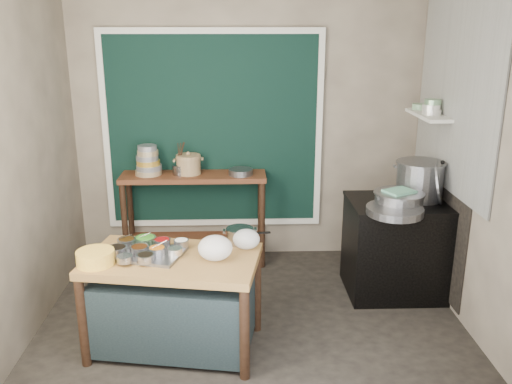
{
  "coord_description": "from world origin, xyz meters",
  "views": [
    {
      "loc": [
        -0.11,
        -3.98,
        2.38
      ],
      "look_at": [
        0.04,
        0.25,
        1.07
      ],
      "focal_mm": 38.0,
      "sensor_mm": 36.0,
      "label": 1
    }
  ],
  "objects_px": {
    "saucepan": "(240,235)",
    "ceramic_crock": "(189,165)",
    "condiment_tray": "(147,253)",
    "stove_block": "(398,249)",
    "yellow_basin": "(95,258)",
    "stock_pot": "(420,180)",
    "utensil_cup": "(181,169)",
    "steamer": "(399,200)",
    "back_counter": "(195,219)",
    "prep_table": "(174,303)"
  },
  "relations": [
    {
      "from": "yellow_basin",
      "to": "stock_pot",
      "type": "height_order",
      "value": "stock_pot"
    },
    {
      "from": "yellow_basin",
      "to": "stock_pot",
      "type": "distance_m",
      "value": 2.85
    },
    {
      "from": "condiment_tray",
      "to": "yellow_basin",
      "type": "bearing_deg",
      "value": -155.81
    },
    {
      "from": "back_counter",
      "to": "ceramic_crock",
      "type": "distance_m",
      "value": 0.56
    },
    {
      "from": "condiment_tray",
      "to": "stock_pot",
      "type": "distance_m",
      "value": 2.48
    },
    {
      "from": "condiment_tray",
      "to": "yellow_basin",
      "type": "distance_m",
      "value": 0.37
    },
    {
      "from": "prep_table",
      "to": "saucepan",
      "type": "height_order",
      "value": "saucepan"
    },
    {
      "from": "saucepan",
      "to": "yellow_basin",
      "type": "bearing_deg",
      "value": -166.72
    },
    {
      "from": "stove_block",
      "to": "utensil_cup",
      "type": "relative_size",
      "value": 5.39
    },
    {
      "from": "stove_block",
      "to": "steamer",
      "type": "relative_size",
      "value": 2.05
    },
    {
      "from": "condiment_tray",
      "to": "stock_pot",
      "type": "bearing_deg",
      "value": 20.74
    },
    {
      "from": "yellow_basin",
      "to": "stock_pot",
      "type": "bearing_deg",
      "value": 21.19
    },
    {
      "from": "saucepan",
      "to": "steamer",
      "type": "relative_size",
      "value": 0.5
    },
    {
      "from": "utensil_cup",
      "to": "steamer",
      "type": "xyz_separation_m",
      "value": [
        1.94,
        -0.91,
        -0.05
      ]
    },
    {
      "from": "ceramic_crock",
      "to": "back_counter",
      "type": "bearing_deg",
      "value": -16.26
    },
    {
      "from": "condiment_tray",
      "to": "back_counter",
      "type": "bearing_deg",
      "value": 81.34
    },
    {
      "from": "stock_pot",
      "to": "steamer",
      "type": "relative_size",
      "value": 1.01
    },
    {
      "from": "stove_block",
      "to": "ceramic_crock",
      "type": "xyz_separation_m",
      "value": [
        -1.95,
        0.74,
        0.61
      ]
    },
    {
      "from": "yellow_basin",
      "to": "steamer",
      "type": "relative_size",
      "value": 0.61
    },
    {
      "from": "condiment_tray",
      "to": "utensil_cup",
      "type": "distance_m",
      "value": 1.56
    },
    {
      "from": "stove_block",
      "to": "yellow_basin",
      "type": "height_order",
      "value": "yellow_basin"
    },
    {
      "from": "condiment_tray",
      "to": "saucepan",
      "type": "height_order",
      "value": "saucepan"
    },
    {
      "from": "condiment_tray",
      "to": "ceramic_crock",
      "type": "height_order",
      "value": "ceramic_crock"
    },
    {
      "from": "ceramic_crock",
      "to": "steamer",
      "type": "xyz_separation_m",
      "value": [
        1.86,
        -0.93,
        -0.09
      ]
    },
    {
      "from": "yellow_basin",
      "to": "steamer",
      "type": "distance_m",
      "value": 2.51
    },
    {
      "from": "saucepan",
      "to": "utensil_cup",
      "type": "bearing_deg",
      "value": 107.42
    },
    {
      "from": "saucepan",
      "to": "steamer",
      "type": "xyz_separation_m",
      "value": [
        1.36,
        0.41,
        0.14
      ]
    },
    {
      "from": "stove_block",
      "to": "ceramic_crock",
      "type": "height_order",
      "value": "ceramic_crock"
    },
    {
      "from": "ceramic_crock",
      "to": "stock_pot",
      "type": "relative_size",
      "value": 0.59
    },
    {
      "from": "back_counter",
      "to": "ceramic_crock",
      "type": "xyz_separation_m",
      "value": [
        -0.05,
        0.01,
        0.56
      ]
    },
    {
      "from": "back_counter",
      "to": "utensil_cup",
      "type": "height_order",
      "value": "utensil_cup"
    },
    {
      "from": "back_counter",
      "to": "condiment_tray",
      "type": "bearing_deg",
      "value": -98.66
    },
    {
      "from": "saucepan",
      "to": "back_counter",
      "type": "bearing_deg",
      "value": 102.81
    },
    {
      "from": "back_counter",
      "to": "yellow_basin",
      "type": "xyz_separation_m",
      "value": [
        -0.57,
        -1.69,
        0.33
      ]
    },
    {
      "from": "stock_pot",
      "to": "condiment_tray",
      "type": "bearing_deg",
      "value": -159.26
    },
    {
      "from": "condiment_tray",
      "to": "utensil_cup",
      "type": "bearing_deg",
      "value": 85.86
    },
    {
      "from": "prep_table",
      "to": "utensil_cup",
      "type": "distance_m",
      "value": 1.7
    },
    {
      "from": "prep_table",
      "to": "utensil_cup",
      "type": "xyz_separation_m",
      "value": [
        -0.08,
        1.58,
        0.63
      ]
    },
    {
      "from": "stock_pot",
      "to": "saucepan",
      "type": "bearing_deg",
      "value": -157.75
    },
    {
      "from": "prep_table",
      "to": "utensil_cup",
      "type": "relative_size",
      "value": 7.48
    },
    {
      "from": "stock_pot",
      "to": "back_counter",
      "type": "bearing_deg",
      "value": 162.27
    },
    {
      "from": "condiment_tray",
      "to": "ceramic_crock",
      "type": "xyz_separation_m",
      "value": [
        0.19,
        1.55,
        0.28
      ]
    },
    {
      "from": "stove_block",
      "to": "yellow_basin",
      "type": "distance_m",
      "value": 2.68
    },
    {
      "from": "prep_table",
      "to": "yellow_basin",
      "type": "relative_size",
      "value": 4.65
    },
    {
      "from": "saucepan",
      "to": "ceramic_crock",
      "type": "xyz_separation_m",
      "value": [
        -0.5,
        1.34,
        0.23
      ]
    },
    {
      "from": "condiment_tray",
      "to": "steamer",
      "type": "bearing_deg",
      "value": 16.86
    },
    {
      "from": "prep_table",
      "to": "utensil_cup",
      "type": "height_order",
      "value": "utensil_cup"
    },
    {
      "from": "stove_block",
      "to": "ceramic_crock",
      "type": "distance_m",
      "value": 2.17
    },
    {
      "from": "yellow_basin",
      "to": "ceramic_crock",
      "type": "bearing_deg",
      "value": 72.77
    },
    {
      "from": "back_counter",
      "to": "saucepan",
      "type": "relative_size",
      "value": 6.58
    }
  ]
}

